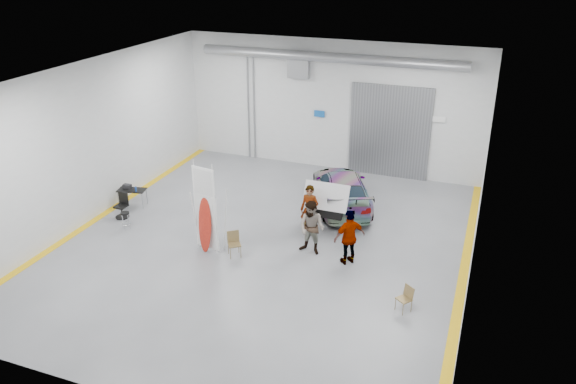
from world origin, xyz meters
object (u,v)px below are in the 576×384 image
(shop_stool, at_px, (126,221))
(folding_chair_near, at_px, (235,249))
(person_a, at_px, (309,210))
(person_b, at_px, (312,228))
(work_table, at_px, (130,189))
(surfboard_display, at_px, (206,217))
(folding_chair_far, at_px, (404,304))
(office_chair, at_px, (122,207))
(sedan_car, at_px, (342,189))
(person_c, at_px, (349,237))

(shop_stool, bearing_deg, folding_chair_near, -4.58)
(person_a, distance_m, person_b, 1.40)
(person_a, bearing_deg, work_table, -175.49)
(surfboard_display, xyz_separation_m, folding_chair_far, (6.96, -1.10, -1.09))
(person_a, distance_m, folding_chair_near, 3.14)
(office_chair, bearing_deg, person_a, 10.20)
(folding_chair_near, relative_size, work_table, 0.72)
(office_chair, bearing_deg, work_table, 107.16)
(folding_chair_near, height_order, folding_chair_far, folding_chair_near)
(work_table, bearing_deg, shop_stool, -60.87)
(person_b, relative_size, work_table, 1.59)
(sedan_car, height_order, shop_stool, sedan_car)
(sedan_car, height_order, person_b, person_b)
(person_b, bearing_deg, person_c, 0.09)
(surfboard_display, bearing_deg, folding_chair_far, 1.60)
(shop_stool, xyz_separation_m, work_table, (-1.02, 1.84, 0.37))
(person_b, height_order, shop_stool, person_b)
(office_chair, bearing_deg, surfboard_display, -14.94)
(sedan_car, xyz_separation_m, surfboard_display, (-3.32, -5.25, 0.61))
(sedan_car, relative_size, person_b, 2.59)
(person_a, distance_m, work_table, 7.57)
(shop_stool, bearing_deg, office_chair, 131.88)
(surfboard_display, relative_size, shop_stool, 4.90)
(person_b, xyz_separation_m, surfboard_display, (-3.39, -1.16, 0.37))
(person_b, bearing_deg, shop_stool, -165.61)
(folding_chair_far, relative_size, shop_stool, 1.17)
(folding_chair_far, height_order, shop_stool, folding_chair_far)
(person_b, distance_m, surfboard_display, 3.60)
(folding_chair_far, xyz_separation_m, work_table, (-11.65, 3.34, 0.46))
(sedan_car, height_order, surfboard_display, surfboard_display)
(person_c, distance_m, work_table, 9.55)
(person_c, bearing_deg, surfboard_display, -32.28)
(person_c, relative_size, folding_chair_near, 2.21)
(folding_chair_near, height_order, work_table, work_table)
(person_a, height_order, office_chair, person_a)
(sedan_car, distance_m, surfboard_display, 6.24)
(work_table, bearing_deg, folding_chair_far, -15.99)
(sedan_car, xyz_separation_m, folding_chair_far, (3.64, -6.35, -0.48))
(person_a, xyz_separation_m, work_table, (-7.57, -0.22, -0.25))
(person_a, bearing_deg, surfboard_display, -136.55)
(shop_stool, xyz_separation_m, office_chair, (-0.71, 0.79, 0.10))
(sedan_car, relative_size, surfboard_display, 1.51)
(person_b, xyz_separation_m, person_c, (1.38, -0.20, 0.00))
(person_c, bearing_deg, person_a, -82.06)
(person_a, bearing_deg, person_c, -35.49)
(sedan_car, distance_m, work_table, 8.56)
(person_b, relative_size, person_c, 1.00)
(folding_chair_near, bearing_deg, office_chair, 131.29)
(person_b, relative_size, folding_chair_near, 2.21)
(sedan_car, xyz_separation_m, person_c, (1.44, -4.29, 0.24))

